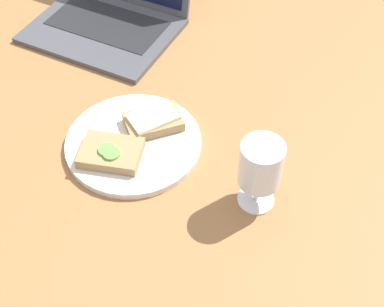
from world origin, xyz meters
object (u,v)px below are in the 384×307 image
plate (134,143)px  sandwich_with_cheese (153,121)px  laptop (113,3)px  wine_glass (261,167)px  sandwich_with_cucumber (111,153)px

plate → sandwich_with_cheese: bearing=73.6°
plate → laptop: 41.42cm
plate → wine_glass: size_ratio=1.86×
plate → wine_glass: bearing=-3.6°
plate → sandwich_with_cucumber: size_ratio=2.01×
sandwich_with_cheese → wine_glass: 25.76cm
sandwich_with_cucumber → wine_glass: (27.07, 3.61, 6.58)cm
wine_glass → plate: bearing=176.4°
sandwich_with_cheese → sandwich_with_cucumber: bearing=-106.3°
sandwich_with_cucumber → wine_glass: bearing=7.6°
plate → wine_glass: 26.93cm
laptop → wine_glass: bearing=-34.5°
wine_glass → laptop: bearing=145.5°
sandwich_with_cucumber → laptop: (-23.21, 38.20, 2.24)cm
laptop → sandwich_with_cucumber: bearing=-58.7°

